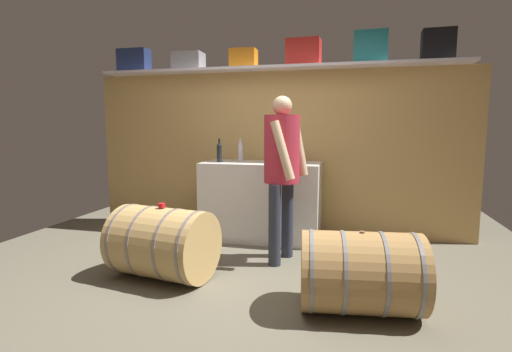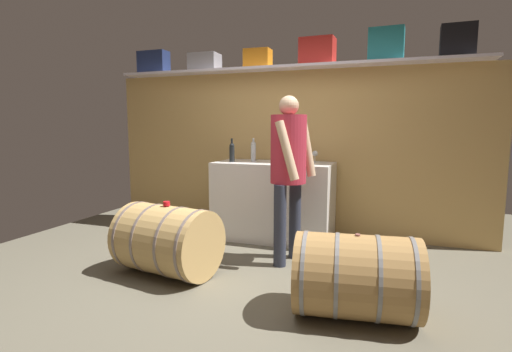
{
  "view_description": "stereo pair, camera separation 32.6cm",
  "coord_description": "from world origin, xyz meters",
  "views": [
    {
      "loc": [
        0.99,
        -2.94,
        1.38
      ],
      "look_at": [
        0.2,
        0.2,
        0.96
      ],
      "focal_mm": 27.31,
      "sensor_mm": 36.0,
      "label": 1
    },
    {
      "loc": [
        1.3,
        -2.85,
        1.38
      ],
      "look_at": [
        0.2,
        0.2,
        0.96
      ],
      "focal_mm": 27.31,
      "sensor_mm": 36.0,
      "label": 2
    }
  ],
  "objects": [
    {
      "name": "toolcase_navy",
      "position": [
        -1.9,
        1.86,
        2.25
      ],
      "size": [
        0.41,
        0.2,
        0.3
      ],
      "primitive_type": "cube",
      "rotation": [
        0.0,
        0.0,
        0.0
      ],
      "color": "navy",
      "rests_on": "high_shelf_board"
    },
    {
      "name": "wine_bottle_dark",
      "position": [
        -0.58,
        1.51,
        1.07
      ],
      "size": [
        0.06,
        0.06,
        0.29
      ],
      "color": "black",
      "rests_on": "work_cabinet"
    },
    {
      "name": "tasting_cup",
      "position": [
        -0.66,
        0.18,
        0.67
      ],
      "size": [
        0.06,
        0.06,
        0.04
      ],
      "primitive_type": "cylinder",
      "color": "red",
      "rests_on": "wine_barrel_near"
    },
    {
      "name": "wine_bottle_clear",
      "position": [
        -0.36,
        1.67,
        1.07
      ],
      "size": [
        0.06,
        0.06,
        0.29
      ],
      "color": "#B8BCBD",
      "rests_on": "work_cabinet"
    },
    {
      "name": "high_shelf_board",
      "position": [
        0.0,
        1.86,
        2.08
      ],
      "size": [
        4.5,
        0.4,
        0.03
      ],
      "primitive_type": "cube",
      "color": "silver",
      "rests_on": "back_wall_panel"
    },
    {
      "name": "toolcase_teal",
      "position": [
        1.15,
        1.86,
        2.27
      ],
      "size": [
        0.39,
        0.27,
        0.36
      ],
      "primitive_type": "cube",
      "rotation": [
        0.0,
        0.0,
        -0.04
      ],
      "color": "teal",
      "rests_on": "high_shelf_board"
    },
    {
      "name": "toolcase_red",
      "position": [
        0.38,
        1.86,
        2.25
      ],
      "size": [
        0.41,
        0.27,
        0.31
      ],
      "primitive_type": "cube",
      "rotation": [
        0.0,
        0.0,
        -0.04
      ],
      "color": "red",
      "rests_on": "high_shelf_board"
    },
    {
      "name": "winemaker_pouring",
      "position": [
        0.31,
        0.88,
        1.03
      ],
      "size": [
        0.44,
        0.53,
        1.67
      ],
      "rotation": [
        0.0,
        0.0,
        -1.83
      ],
      "color": "#2A2E3D",
      "rests_on": "ground"
    },
    {
      "name": "wine_barrel_near",
      "position": [
        -0.66,
        0.18,
        0.33
      ],
      "size": [
        0.96,
        0.78,
        0.66
      ],
      "rotation": [
        0.0,
        0.0,
        -0.17
      ],
      "color": "tan",
      "rests_on": "ground"
    },
    {
      "name": "work_cabinet",
      "position": [
        -0.08,
        1.62,
        0.47
      ],
      "size": [
        1.42,
        0.66,
        0.94
      ],
      "primitive_type": "cube",
      "color": "white",
      "rests_on": "ground"
    },
    {
      "name": "wine_glass",
      "position": [
        0.38,
        1.82,
        1.04
      ],
      "size": [
        0.07,
        0.07,
        0.14
      ],
      "color": "white",
      "rests_on": "work_cabinet"
    },
    {
      "name": "wine_barrel_far",
      "position": [
        1.07,
        -0.08,
        0.31
      ],
      "size": [
        0.94,
        0.71,
        0.62
      ],
      "rotation": [
        0.0,
        0.0,
        0.13
      ],
      "color": "#A07743",
      "rests_on": "ground"
    },
    {
      "name": "toolcase_orange",
      "position": [
        -0.37,
        1.86,
        2.21
      ],
      "size": [
        0.33,
        0.23,
        0.23
      ],
      "primitive_type": "cube",
      "rotation": [
        0.0,
        0.0,
        0.02
      ],
      "color": "orange",
      "rests_on": "high_shelf_board"
    },
    {
      "name": "back_wall_panel",
      "position": [
        0.0,
        2.01,
        1.03
      ],
      "size": [
        4.89,
        0.1,
        2.06
      ],
      "primitive_type": "cube",
      "color": "tan",
      "rests_on": "ground"
    },
    {
      "name": "toolcase_grey",
      "position": [
        -1.11,
        1.86,
        2.21
      ],
      "size": [
        0.39,
        0.29,
        0.22
      ],
      "primitive_type": "cube",
      "rotation": [
        0.0,
        0.0,
        0.04
      ],
      "color": "gray",
      "rests_on": "high_shelf_board"
    },
    {
      "name": "toolcase_black",
      "position": [
        1.86,
        1.86,
        2.27
      ],
      "size": [
        0.35,
        0.23,
        0.34
      ],
      "primitive_type": "cube",
      "rotation": [
        0.0,
        0.0,
        -0.03
      ],
      "color": "black",
      "rests_on": "high_shelf_board"
    },
    {
      "name": "ground_plane",
      "position": [
        0.0,
        0.5,
        -0.01
      ],
      "size": [
        6.09,
        7.23,
        0.02
      ],
      "primitive_type": "cube",
      "color": "#615C4C"
    }
  ]
}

